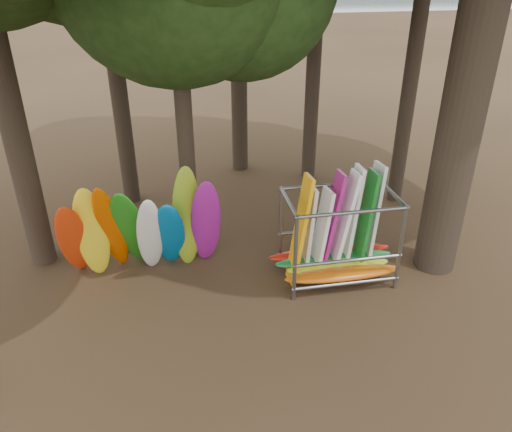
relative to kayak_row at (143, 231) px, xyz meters
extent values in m
plane|color=#47331E|center=(2.95, -1.33, -1.37)|extent=(120.00, 120.00, 0.00)
plane|color=gray|center=(2.95, 58.67, -1.37)|extent=(160.00, 160.00, 0.00)
cylinder|color=black|center=(-0.55, 4.65, 3.98)|extent=(0.52, 0.52, 10.69)
cylinder|color=black|center=(3.41, 6.77, 4.44)|extent=(0.58, 0.58, 11.61)
cylinder|color=black|center=(5.75, 5.60, 4.30)|extent=(0.49, 0.49, 11.34)
cylinder|color=black|center=(1.20, 1.13, 2.87)|extent=(0.42, 0.42, 8.47)
cylinder|color=black|center=(8.04, 3.17, 4.54)|extent=(0.46, 0.46, 11.81)
ellipsoid|color=red|center=(-1.64, 0.05, -0.13)|extent=(0.88, 1.65, 2.60)
ellipsoid|color=yellow|center=(-1.19, 0.03, 0.02)|extent=(0.87, 1.17, 2.85)
ellipsoid|color=#CC4A00|center=(-0.74, 0.07, 0.07)|extent=(0.74, 1.78, 3.00)
ellipsoid|color=#1D7516|center=(-0.29, 0.07, 0.01)|extent=(0.94, 2.01, 2.90)
ellipsoid|color=silver|center=(0.16, -0.17, -0.07)|extent=(0.78, 1.70, 2.73)
ellipsoid|color=#035C99|center=(0.61, -0.05, -0.18)|extent=(0.76, 1.72, 2.54)
ellipsoid|color=#8BAA21|center=(1.06, 0.04, 0.20)|extent=(0.79, 1.18, 3.20)
ellipsoid|color=#96198B|center=(1.51, -0.03, 0.05)|extent=(0.77, 1.58, 2.97)
ellipsoid|color=#CE590B|center=(4.65, -1.32, -0.95)|extent=(2.90, 0.55, 0.24)
ellipsoid|color=#C1D61C|center=(4.65, -0.98, -0.95)|extent=(2.63, 0.55, 0.24)
ellipsoid|color=#1A7534|center=(4.65, -0.65, -0.95)|extent=(3.08, 0.55, 0.24)
ellipsoid|color=#B71B0D|center=(4.65, -0.32, -0.95)|extent=(3.25, 0.55, 0.24)
cube|color=#FFAB0D|center=(3.70, -0.72, 0.01)|extent=(0.54, 0.81, 2.77)
cube|color=silver|center=(3.97, -0.52, -0.19)|extent=(0.34, 0.76, 2.39)
cube|color=white|center=(4.24, -0.68, -0.19)|extent=(0.48, 0.79, 2.36)
cube|color=#A71B79|center=(4.52, -0.51, -0.01)|extent=(0.58, 0.78, 2.71)
cube|color=white|center=(4.79, -0.68, 0.02)|extent=(0.64, 0.77, 2.78)
cube|color=white|center=(5.06, -0.50, 0.03)|extent=(0.42, 0.78, 2.82)
cube|color=#176B21|center=(5.34, -0.72, 0.01)|extent=(0.42, 0.78, 2.77)
cube|color=silver|center=(5.61, -0.48, 0.04)|extent=(0.37, 0.81, 2.85)
camera|label=1|loc=(0.77, -10.75, 5.93)|focal=35.00mm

